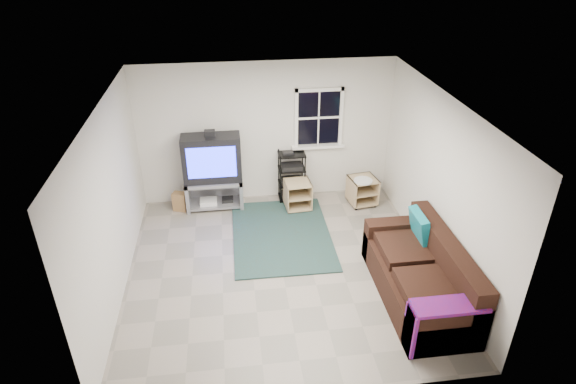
{
  "coord_description": "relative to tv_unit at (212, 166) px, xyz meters",
  "views": [
    {
      "loc": [
        -0.67,
        -5.81,
        4.58
      ],
      "look_at": [
        0.15,
        0.4,
        1.1
      ],
      "focal_mm": 30.0,
      "sensor_mm": 36.0,
      "label": 1
    }
  ],
  "objects": [
    {
      "name": "tv_unit",
      "position": [
        0.0,
        0.0,
        0.0
      ],
      "size": [
        1.03,
        0.51,
        1.51
      ],
      "color": "gray",
      "rests_on": "ground"
    },
    {
      "name": "side_table_right",
      "position": [
        2.71,
        -0.24,
        -0.52
      ],
      "size": [
        0.54,
        0.55,
        0.55
      ],
      "rotation": [
        0.0,
        0.0,
        0.15
      ],
      "color": "tan",
      "rests_on": "ground"
    },
    {
      "name": "sofa",
      "position": [
        2.83,
        -2.9,
        -0.47
      ],
      "size": [
        0.97,
        2.19,
        1.0
      ],
      "color": "black",
      "rests_on": "ground"
    },
    {
      "name": "av_rack",
      "position": [
        1.44,
        0.08,
        -0.4
      ],
      "size": [
        0.49,
        0.36,
        0.98
      ],
      "color": "black",
      "rests_on": "ground"
    },
    {
      "name": "side_table_left",
      "position": [
        1.5,
        -0.24,
        -0.54
      ],
      "size": [
        0.49,
        0.49,
        0.54
      ],
      "rotation": [
        0.0,
        0.0,
        0.07
      ],
      "color": "tan",
      "rests_on": "ground"
    },
    {
      "name": "room",
      "position": [
        1.95,
        0.25,
        0.65
      ],
      "size": [
        4.6,
        4.62,
        4.6
      ],
      "color": "gray",
      "rests_on": "ground"
    },
    {
      "name": "shag_rug",
      "position": [
        1.1,
        -1.12,
        -0.81
      ],
      "size": [
        1.64,
        2.25,
        0.03
      ],
      "primitive_type": "cube",
      "rotation": [
        0.0,
        0.0,
        -0.01
      ],
      "color": "black",
      "rests_on": "ground"
    },
    {
      "name": "paper_bag",
      "position": [
        -0.63,
        -0.06,
        -0.65
      ],
      "size": [
        0.29,
        0.23,
        0.35
      ],
      "primitive_type": "cube",
      "rotation": [
        0.0,
        0.0,
        -0.35
      ],
      "color": "olive",
      "rests_on": "ground"
    }
  ]
}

